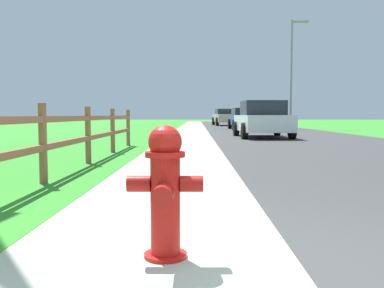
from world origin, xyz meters
TOP-DOWN VIEW (x-y plane):
  - ground_plane at (0.00, 25.00)m, footprint 120.00×120.00m
  - road_asphalt at (3.50, 27.00)m, footprint 7.00×66.00m
  - curb_concrete at (-3.00, 27.00)m, footprint 6.00×66.00m
  - grass_verge at (-4.50, 27.00)m, footprint 5.00×66.00m
  - fire_hydrant at (-0.87, 0.57)m, footprint 0.50×0.42m
  - rail_fence at (-2.76, 4.74)m, footprint 0.11×12.06m
  - parked_suv_white at (2.13, 15.64)m, footprint 2.19×4.33m
  - parked_car_blue at (2.60, 25.63)m, footprint 2.14×4.61m
  - parked_car_beige at (1.96, 36.22)m, footprint 2.29×4.98m
  - street_lamp at (5.88, 26.64)m, footprint 1.17×0.20m

SIDE VIEW (x-z plane):
  - ground_plane at x=0.00m, z-range 0.00..0.00m
  - road_asphalt at x=3.50m, z-range 0.00..0.01m
  - curb_concrete at x=-3.00m, z-range 0.00..0.01m
  - grass_verge at x=-4.50m, z-range 0.00..0.01m
  - fire_hydrant at x=-0.87m, z-range 0.02..0.90m
  - rail_fence at x=-2.76m, z-range 0.09..1.20m
  - parked_car_blue at x=2.60m, z-range 0.02..1.43m
  - parked_suv_white at x=2.13m, z-range -0.01..1.53m
  - parked_car_beige at x=1.96m, z-range 0.02..1.53m
  - street_lamp at x=5.88m, z-range 0.62..7.98m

